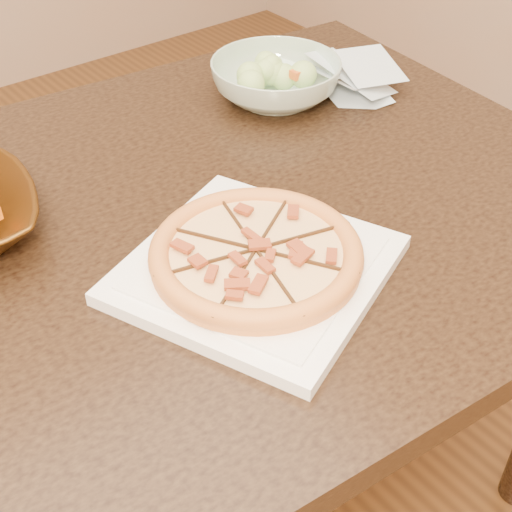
# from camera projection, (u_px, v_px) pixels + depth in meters

# --- Properties ---
(dining_table) EXTENTS (1.47, 1.03, 0.75)m
(dining_table) POSITION_uv_depth(u_px,v_px,m) (135.00, 292.00, 1.01)
(dining_table) COLOR #302013
(dining_table) RESTS_ON floor
(plate) EXTENTS (0.38, 0.38, 0.02)m
(plate) POSITION_uv_depth(u_px,v_px,m) (256.00, 268.00, 0.87)
(plate) COLOR white
(plate) RESTS_ON dining_table
(pizza) EXTENTS (0.26, 0.26, 0.03)m
(pizza) POSITION_uv_depth(u_px,v_px,m) (256.00, 254.00, 0.86)
(pizza) COLOR #D18F4B
(pizza) RESTS_ON plate
(salad_bowl) EXTENTS (0.25, 0.25, 0.07)m
(salad_bowl) POSITION_uv_depth(u_px,v_px,m) (276.00, 81.00, 1.22)
(salad_bowl) COLOR #A9C4B5
(salad_bowl) RESTS_ON dining_table
(salad) EXTENTS (0.08, 0.11, 0.04)m
(salad) POSITION_uv_depth(u_px,v_px,m) (275.00, 52.00, 1.19)
(salad) COLOR #A6CE6B
(salad) RESTS_ON salad_bowl
(cling_film) EXTENTS (0.20, 0.18, 0.05)m
(cling_film) POSITION_uv_depth(u_px,v_px,m) (354.00, 76.00, 1.26)
(cling_film) COLOR silver
(cling_film) RESTS_ON dining_table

